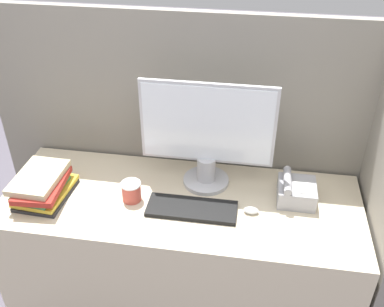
{
  "coord_description": "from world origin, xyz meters",
  "views": [
    {
      "loc": [
        0.3,
        -1.25,
        2.08
      ],
      "look_at": [
        0.05,
        0.35,
        1.0
      ],
      "focal_mm": 42.0,
      "sensor_mm": 36.0,
      "label": 1
    }
  ],
  "objects_px": {
    "coffee_cup": "(131,191)",
    "keyboard": "(192,209)",
    "monitor": "(207,137)",
    "book_stack": "(42,186)",
    "mouse": "(251,210)",
    "desk_telephone": "(296,191)"
  },
  "relations": [
    {
      "from": "mouse",
      "to": "desk_telephone",
      "type": "height_order",
      "value": "desk_telephone"
    },
    {
      "from": "coffee_cup",
      "to": "book_stack",
      "type": "relative_size",
      "value": 0.3
    },
    {
      "from": "monitor",
      "to": "keyboard",
      "type": "bearing_deg",
      "value": -99.01
    },
    {
      "from": "keyboard",
      "to": "coffee_cup",
      "type": "bearing_deg",
      "value": 173.41
    },
    {
      "from": "desk_telephone",
      "to": "coffee_cup",
      "type": "bearing_deg",
      "value": -171.09
    },
    {
      "from": "monitor",
      "to": "mouse",
      "type": "relative_size",
      "value": 9.21
    },
    {
      "from": "monitor",
      "to": "coffee_cup",
      "type": "bearing_deg",
      "value": -149.7
    },
    {
      "from": "keyboard",
      "to": "coffee_cup",
      "type": "distance_m",
      "value": 0.29
    },
    {
      "from": "keyboard",
      "to": "coffee_cup",
      "type": "height_order",
      "value": "coffee_cup"
    },
    {
      "from": "monitor",
      "to": "mouse",
      "type": "distance_m",
      "value": 0.38
    },
    {
      "from": "monitor",
      "to": "book_stack",
      "type": "distance_m",
      "value": 0.78
    },
    {
      "from": "monitor",
      "to": "mouse",
      "type": "bearing_deg",
      "value": -40.61
    },
    {
      "from": "keyboard",
      "to": "book_stack",
      "type": "height_order",
      "value": "book_stack"
    },
    {
      "from": "monitor",
      "to": "desk_telephone",
      "type": "bearing_deg",
      "value": -9.51
    },
    {
      "from": "mouse",
      "to": "desk_telephone",
      "type": "distance_m",
      "value": 0.23
    },
    {
      "from": "mouse",
      "to": "coffee_cup",
      "type": "relative_size",
      "value": 0.71
    },
    {
      "from": "mouse",
      "to": "monitor",
      "type": "bearing_deg",
      "value": 139.39
    },
    {
      "from": "desk_telephone",
      "to": "book_stack",
      "type": "bearing_deg",
      "value": -172.16
    },
    {
      "from": "keyboard",
      "to": "desk_telephone",
      "type": "xyz_separation_m",
      "value": [
        0.45,
        0.15,
        0.04
      ]
    },
    {
      "from": "keyboard",
      "to": "mouse",
      "type": "relative_size",
      "value": 6.03
    },
    {
      "from": "coffee_cup",
      "to": "keyboard",
      "type": "bearing_deg",
      "value": -6.59
    },
    {
      "from": "monitor",
      "to": "coffee_cup",
      "type": "relative_size",
      "value": 6.55
    }
  ]
}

